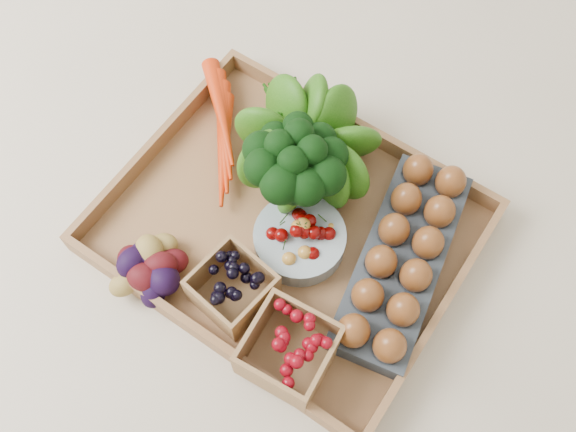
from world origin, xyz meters
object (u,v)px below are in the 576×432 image
Objects in this scene: egg_carton at (401,261)px; cherry_bowl at (300,240)px; broccoli at (295,177)px; tray at (288,230)px.

cherry_bowl is at bearing -169.49° from egg_carton.
cherry_bowl is at bearing -51.34° from broccoli.
broccoli reaches higher than cherry_bowl.
tray is 0.09m from broccoli.
broccoli is at bearing 166.30° from egg_carton.
tray is 3.45× the size of broccoli.
broccoli is (-0.02, 0.06, 0.07)m from tray.
cherry_bowl is 0.42× the size of egg_carton.
tray is 0.04m from cherry_bowl.
egg_carton reaches higher than cherry_bowl.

